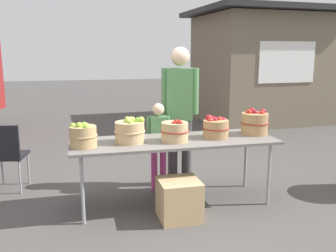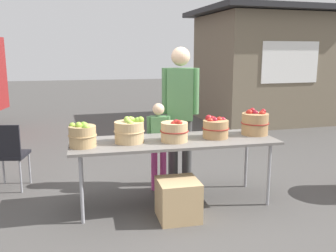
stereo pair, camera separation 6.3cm
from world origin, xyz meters
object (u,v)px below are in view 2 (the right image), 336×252
apple_basket_green_1 (130,131)px  child_customer (159,140)px  produce_crate (178,199)px  apple_basket_red_0 (175,131)px  apple_basket_green_0 (82,135)px  apple_basket_red_2 (255,123)px  market_table (174,143)px  folding_chair (8,151)px  vendor_adult (180,106)px  apple_basket_red_1 (215,128)px

apple_basket_green_1 → child_customer: size_ratio=0.31×
produce_crate → apple_basket_red_0: bearing=82.5°
apple_basket_green_0 → apple_basket_red_2: size_ratio=0.89×
market_table → apple_basket_green_0: (-1.00, -0.08, 0.16)m
produce_crate → market_table: bearing=82.2°
apple_basket_green_0 → market_table: bearing=4.6°
market_table → produce_crate: (-0.06, -0.41, -0.50)m
apple_basket_green_1 → folding_chair: bearing=148.8°
child_customer → apple_basket_red_2: bearing=165.8°
apple_basket_green_1 → apple_basket_red_0: bearing=-7.4°
apple_basket_green_0 → apple_basket_red_2: bearing=4.0°
apple_basket_red_0 → vendor_adult: bearing=70.0°
vendor_adult → folding_chair: 2.23m
apple_basket_red_2 → vendor_adult: bearing=146.1°
apple_basket_red_1 → apple_basket_red_0: bearing=-172.3°
apple_basket_red_2 → folding_chair: (-2.93, 0.79, -0.38)m
apple_basket_green_1 → folding_chair: apple_basket_green_1 is taller
apple_basket_red_2 → vendor_adult: (-0.78, 0.52, 0.16)m
apple_basket_red_2 → apple_basket_red_0: bearing=-172.8°
apple_basket_green_0 → folding_chair: size_ratio=0.35×
vendor_adult → folding_chair: size_ratio=2.07×
apple_basket_red_2 → child_customer: 1.18m
child_customer → folding_chair: bearing=-7.0°
produce_crate → folding_chair: bearing=145.9°
apple_basket_red_0 → child_customer: size_ratio=0.29×
apple_basket_green_1 → vendor_adult: (0.72, 0.59, 0.17)m
market_table → apple_basket_red_2: size_ratio=6.90×
market_table → child_customer: child_customer is taller
market_table → folding_chair: folding_chair is taller
apple_basket_red_1 → produce_crate: (-0.54, -0.41, -0.66)m
apple_basket_green_0 → vendor_adult: 1.40m
apple_basket_red_1 → market_table: bearing=180.0°
apple_basket_green_0 → apple_basket_green_1: (0.50, 0.08, 0.00)m
apple_basket_red_1 → vendor_adult: size_ratio=0.17×
folding_chair → produce_crate: size_ratio=2.05×
apple_basket_red_2 → produce_crate: 1.35m
vendor_adult → folding_chair: bearing=10.0°
apple_basket_red_1 → vendor_adult: vendor_adult is taller
vendor_adult → produce_crate: 1.33m
apple_basket_red_2 → folding_chair: bearing=164.8°
apple_basket_green_1 → apple_basket_red_2: size_ratio=1.02×
vendor_adult → folding_chair: vendor_adult is taller
vendor_adult → apple_basket_red_2: bearing=163.3°
apple_basket_red_1 → folding_chair: (-2.41, 0.86, -0.36)m
apple_basket_green_0 → child_customer: (0.91, 0.53, -0.22)m
child_customer → produce_crate: (0.03, -0.86, -0.44)m
apple_basket_red_0 → child_customer: (-0.07, 0.52, -0.21)m
apple_basket_green_0 → vendor_adult: bearing=28.6°
market_table → vendor_adult: size_ratio=1.29×
apple_basket_green_1 → child_customer: 0.65m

